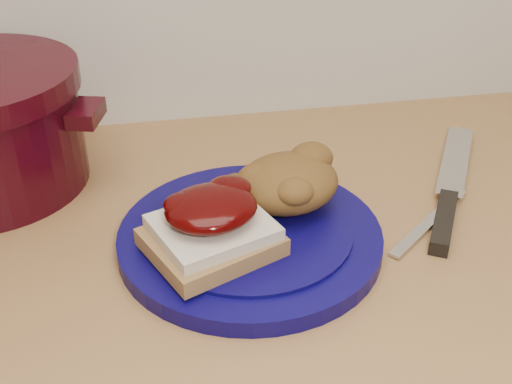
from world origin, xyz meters
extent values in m
cylinder|color=#090444|center=(0.02, 1.49, 0.91)|extent=(0.33, 0.33, 0.02)
cube|color=olive|center=(-0.03, 1.46, 0.93)|extent=(0.14, 0.14, 0.02)
cube|color=beige|center=(-0.02, 1.46, 0.95)|extent=(0.13, 0.12, 0.01)
ellipsoid|color=#2E0101|center=(-0.02, 1.47, 0.96)|extent=(0.11, 0.10, 0.03)
ellipsoid|color=brown|center=(0.06, 1.52, 0.95)|extent=(0.13, 0.12, 0.05)
cube|color=black|center=(0.22, 1.48, 0.91)|extent=(0.07, 0.10, 0.02)
cube|color=silver|center=(0.29, 1.60, 0.91)|extent=(0.12, 0.17, 0.00)
cube|color=silver|center=(0.21, 1.49, 0.90)|extent=(0.13, 0.11, 0.00)
cube|color=black|center=(-0.14, 1.64, 0.99)|extent=(0.04, 0.06, 0.02)
camera|label=1|loc=(-0.08, 0.97, 1.29)|focal=45.00mm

